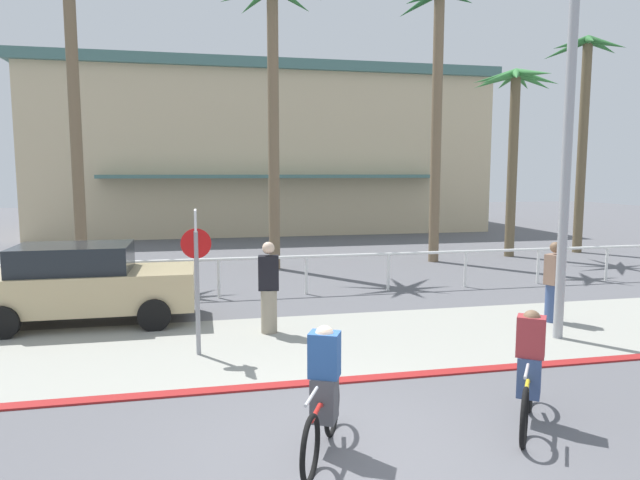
{
  "coord_description": "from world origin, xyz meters",
  "views": [
    {
      "loc": [
        -1.59,
        -5.94,
        3.19
      ],
      "look_at": [
        0.97,
        6.0,
        1.73
      ],
      "focal_mm": 31.87,
      "sensor_mm": 36.0,
      "label": 1
    }
  ],
  "objects_px": {
    "pedestrian_0": "(554,285)",
    "palm_tree_2": "(71,37)",
    "palm_tree_6": "(584,100)",
    "pedestrian_1": "(269,291)",
    "palm_tree_5": "(514,110)",
    "cyclist_red_1": "(323,393)",
    "streetlight_curb": "(577,112)",
    "cyclist_yellow_0": "(529,371)",
    "stop_sign_bike_lane": "(196,261)",
    "palm_tree_4": "(437,75)",
    "car_tan_1": "(84,283)",
    "palm_tree_3": "(273,54)"
  },
  "relations": [
    {
      "from": "stop_sign_bike_lane",
      "to": "streetlight_curb",
      "type": "distance_m",
      "value": 7.3
    },
    {
      "from": "palm_tree_5",
      "to": "pedestrian_1",
      "type": "bearing_deg",
      "value": -140.21
    },
    {
      "from": "palm_tree_2",
      "to": "streetlight_curb",
      "type": "bearing_deg",
      "value": -43.54
    },
    {
      "from": "car_tan_1",
      "to": "pedestrian_0",
      "type": "height_order",
      "value": "pedestrian_0"
    },
    {
      "from": "palm_tree_6",
      "to": "pedestrian_1",
      "type": "relative_size",
      "value": 4.58
    },
    {
      "from": "palm_tree_2",
      "to": "cyclist_red_1",
      "type": "bearing_deg",
      "value": -68.98
    },
    {
      "from": "stop_sign_bike_lane",
      "to": "cyclist_yellow_0",
      "type": "height_order",
      "value": "stop_sign_bike_lane"
    },
    {
      "from": "car_tan_1",
      "to": "stop_sign_bike_lane",
      "type": "bearing_deg",
      "value": -48.72
    },
    {
      "from": "car_tan_1",
      "to": "palm_tree_4",
      "type": "bearing_deg",
      "value": 31.07
    },
    {
      "from": "stop_sign_bike_lane",
      "to": "palm_tree_6",
      "type": "distance_m",
      "value": 18.48
    },
    {
      "from": "cyclist_yellow_0",
      "to": "cyclist_red_1",
      "type": "xyz_separation_m",
      "value": [
        -2.7,
        -0.16,
        0.0
      ]
    },
    {
      "from": "palm_tree_3",
      "to": "palm_tree_4",
      "type": "distance_m",
      "value": 5.8
    },
    {
      "from": "streetlight_curb",
      "to": "cyclist_yellow_0",
      "type": "relative_size",
      "value": 4.96
    },
    {
      "from": "streetlight_curb",
      "to": "palm_tree_5",
      "type": "height_order",
      "value": "streetlight_curb"
    },
    {
      "from": "pedestrian_0",
      "to": "palm_tree_2",
      "type": "bearing_deg",
      "value": 142.14
    },
    {
      "from": "palm_tree_2",
      "to": "car_tan_1",
      "type": "xyz_separation_m",
      "value": [
        1.28,
        -6.57,
        -6.43
      ]
    },
    {
      "from": "palm_tree_2",
      "to": "pedestrian_1",
      "type": "xyz_separation_m",
      "value": [
        4.99,
        -8.13,
        -6.43
      ]
    },
    {
      "from": "pedestrian_0",
      "to": "palm_tree_5",
      "type": "bearing_deg",
      "value": 64.86
    },
    {
      "from": "palm_tree_5",
      "to": "car_tan_1",
      "type": "distance_m",
      "value": 16.24
    },
    {
      "from": "streetlight_curb",
      "to": "pedestrian_1",
      "type": "distance_m",
      "value": 6.63
    },
    {
      "from": "stop_sign_bike_lane",
      "to": "cyclist_red_1",
      "type": "xyz_separation_m",
      "value": [
        1.4,
        -3.82,
        -0.98
      ]
    },
    {
      "from": "stop_sign_bike_lane",
      "to": "cyclist_yellow_0",
      "type": "xyz_separation_m",
      "value": [
        4.1,
        -3.66,
        -0.98
      ]
    },
    {
      "from": "streetlight_curb",
      "to": "palm_tree_4",
      "type": "height_order",
      "value": "palm_tree_4"
    },
    {
      "from": "palm_tree_6",
      "to": "stop_sign_bike_lane",
      "type": "bearing_deg",
      "value": -145.88
    },
    {
      "from": "cyclist_red_1",
      "to": "stop_sign_bike_lane",
      "type": "bearing_deg",
      "value": 110.13
    },
    {
      "from": "pedestrian_0",
      "to": "car_tan_1",
      "type": "bearing_deg",
      "value": 168.42
    },
    {
      "from": "palm_tree_2",
      "to": "palm_tree_4",
      "type": "xyz_separation_m",
      "value": [
        11.9,
        -0.17,
        -0.74
      ]
    },
    {
      "from": "streetlight_curb",
      "to": "pedestrian_1",
      "type": "relative_size",
      "value": 4.07
    },
    {
      "from": "palm_tree_2",
      "to": "palm_tree_3",
      "type": "bearing_deg",
      "value": -4.44
    },
    {
      "from": "palm_tree_2",
      "to": "palm_tree_3",
      "type": "height_order",
      "value": "palm_tree_2"
    },
    {
      "from": "pedestrian_1",
      "to": "cyclist_yellow_0",
      "type": "bearing_deg",
      "value": -60.16
    },
    {
      "from": "palm_tree_5",
      "to": "streetlight_curb",
      "type": "bearing_deg",
      "value": -115.12
    },
    {
      "from": "streetlight_curb",
      "to": "palm_tree_5",
      "type": "relative_size",
      "value": 1.07
    },
    {
      "from": "stop_sign_bike_lane",
      "to": "palm_tree_2",
      "type": "height_order",
      "value": "palm_tree_2"
    },
    {
      "from": "car_tan_1",
      "to": "cyclist_red_1",
      "type": "height_order",
      "value": "car_tan_1"
    },
    {
      "from": "stop_sign_bike_lane",
      "to": "streetlight_curb",
      "type": "relative_size",
      "value": 0.34
    },
    {
      "from": "palm_tree_3",
      "to": "cyclist_red_1",
      "type": "bearing_deg",
      "value": -95.03
    },
    {
      "from": "palm_tree_3",
      "to": "cyclist_yellow_0",
      "type": "bearing_deg",
      "value": -82.66
    },
    {
      "from": "streetlight_curb",
      "to": "cyclist_yellow_0",
      "type": "distance_m",
      "value": 5.39
    },
    {
      "from": "palm_tree_6",
      "to": "pedestrian_1",
      "type": "distance_m",
      "value": 17.01
    },
    {
      "from": "cyclist_red_1",
      "to": "cyclist_yellow_0",
      "type": "bearing_deg",
      "value": 3.38
    },
    {
      "from": "streetlight_curb",
      "to": "palm_tree_3",
      "type": "relative_size",
      "value": 0.82
    },
    {
      "from": "pedestrian_0",
      "to": "pedestrian_1",
      "type": "relative_size",
      "value": 0.94
    },
    {
      "from": "streetlight_curb",
      "to": "pedestrian_0",
      "type": "xyz_separation_m",
      "value": [
        0.62,
        1.32,
        -3.47
      ]
    },
    {
      "from": "palm_tree_3",
      "to": "cyclist_red_1",
      "type": "distance_m",
      "value": 14.08
    },
    {
      "from": "palm_tree_5",
      "to": "cyclist_red_1",
      "type": "bearing_deg",
      "value": -127.22
    },
    {
      "from": "pedestrian_1",
      "to": "palm_tree_2",
      "type": "bearing_deg",
      "value": 121.54
    },
    {
      "from": "stop_sign_bike_lane",
      "to": "car_tan_1",
      "type": "relative_size",
      "value": 0.58
    },
    {
      "from": "palm_tree_3",
      "to": "stop_sign_bike_lane",
      "type": "bearing_deg",
      "value": -105.97
    },
    {
      "from": "streetlight_curb",
      "to": "cyclist_yellow_0",
      "type": "xyz_separation_m",
      "value": [
        -2.68,
        -3.0,
        -3.58
      ]
    }
  ]
}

